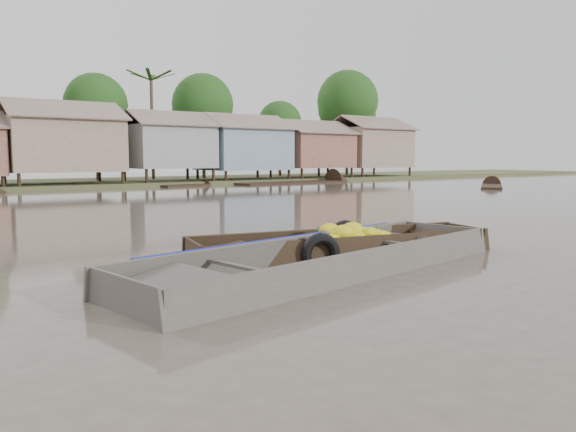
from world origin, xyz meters
TOP-DOWN VIEW (x-y plane):
  - ground at (0.00, 0.00)m, footprint 120.00×120.00m
  - riverbank at (3.03, 31.86)m, footprint 120.00×12.47m
  - banana_boat at (0.75, 1.13)m, footprint 6.25×2.73m
  - viewer_boat at (-0.48, 0.06)m, footprint 7.78×3.19m
  - distant_boats at (7.70, 24.17)m, footprint 47.82×15.27m

SIDE VIEW (x-z plane):
  - distant_boats at x=7.70m, z-range -0.22..0.12m
  - ground at x=0.00m, z-range 0.00..0.00m
  - viewer_boat at x=-0.48m, z-range -0.24..0.37m
  - banana_boat at x=0.75m, z-range -0.25..0.60m
  - riverbank at x=3.03m, z-range -2.04..8.18m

